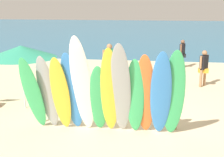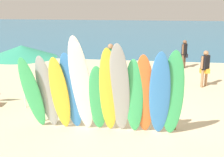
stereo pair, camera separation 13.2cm
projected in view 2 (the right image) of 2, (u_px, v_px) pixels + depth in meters
ground at (137, 50)px, 22.01m from camera, size 60.00×60.00×0.00m
ocean_water at (146, 30)px, 37.23m from camera, size 60.00×40.00×0.02m
surfboard_rack at (106, 107)px, 8.45m from camera, size 3.97×0.07×0.67m
surfboard_green_0 at (32, 94)px, 7.92m from camera, size 0.58×1.00×2.15m
surfboard_grey_1 at (47, 93)px, 7.96m from camera, size 0.52×0.84×2.16m
surfboard_yellow_2 at (60, 95)px, 7.82m from camera, size 0.48×0.91×2.16m
surfboard_blue_3 at (71, 92)px, 7.82m from camera, size 0.53×0.95×2.27m
surfboard_white_4 at (81, 86)px, 7.61m from camera, size 0.59×1.15×2.71m
surfboard_green_5 at (98, 99)px, 7.79m from camera, size 0.58×0.91×1.96m
surfboard_yellow_6 at (109, 92)px, 7.58m from camera, size 0.53×1.07×2.44m
surfboard_grey_7 at (119, 91)px, 7.50m from camera, size 0.52×1.13×2.55m
surfboard_green_8 at (134, 97)px, 7.63m from camera, size 0.48×0.79×2.14m
surfboard_orange_9 at (144, 96)px, 7.58m from camera, size 0.55×0.91×2.26m
surfboard_blue_10 at (160, 95)px, 7.41m from camera, size 0.53×0.99×2.37m
surfboard_green_11 at (173, 95)px, 7.42m from camera, size 0.54×0.85×2.39m
beachgoer_strolling at (111, 61)px, 12.85m from camera, size 0.53×0.44×1.71m
beachgoer_midbeach at (205, 66)px, 12.30m from camera, size 0.39×0.47×1.51m
beachgoer_near_rack at (184, 52)px, 15.79m from camera, size 0.39×0.53×1.50m
beach_umbrella at (22, 52)px, 9.59m from camera, size 2.25×2.25×2.09m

